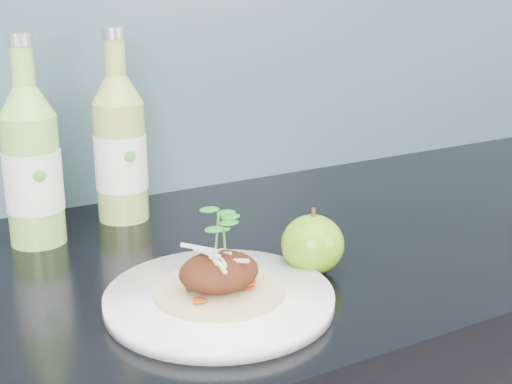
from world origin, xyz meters
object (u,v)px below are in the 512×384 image
green_apple (313,244)px  cider_bottle_right (120,149)px  dinner_plate (219,299)px  cider_bottle_left (32,167)px

green_apple → cider_bottle_right: cider_bottle_right is taller
dinner_plate → cider_bottle_left: cider_bottle_left is taller
dinner_plate → green_apple: size_ratio=3.74×
dinner_plate → cider_bottle_left: (-0.12, 0.29, 0.10)m
green_apple → cider_bottle_right: (-0.13, 0.30, 0.07)m
green_apple → cider_bottle_left: cider_bottle_left is taller
dinner_plate → cider_bottle_right: cider_bottle_right is taller
dinner_plate → cider_bottle_right: (0.01, 0.32, 0.10)m
cider_bottle_right → cider_bottle_left: bearing=-156.7°
green_apple → cider_bottle_right: 0.33m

